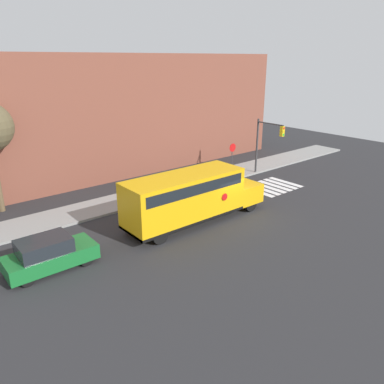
% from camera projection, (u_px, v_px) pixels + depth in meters
% --- Properties ---
extents(ground_plane, '(60.00, 60.00, 0.00)m').
position_uv_depth(ground_plane, '(229.00, 216.00, 23.96)').
color(ground_plane, '#28282B').
extents(sidewalk_strip, '(44.00, 3.00, 0.15)m').
position_uv_depth(sidewalk_strip, '(169.00, 189.00, 28.65)').
color(sidewalk_strip, gray).
rests_on(sidewalk_strip, ground).
extents(building_backdrop, '(32.00, 4.00, 9.92)m').
position_uv_depth(building_backdrop, '(122.00, 115.00, 31.72)').
color(building_backdrop, brown).
rests_on(building_backdrop, ground).
extents(crosswalk_stripes, '(4.00, 3.20, 0.01)m').
position_uv_depth(crosswalk_stripes, '(272.00, 186.00, 29.45)').
color(crosswalk_stripes, white).
rests_on(crosswalk_stripes, ground).
extents(school_bus, '(9.54, 2.57, 3.14)m').
position_uv_depth(school_bus, '(190.00, 195.00, 22.40)').
color(school_bus, '#EAA80F').
rests_on(school_bus, ground).
extents(parked_car, '(4.18, 1.80, 1.63)m').
position_uv_depth(parked_car, '(49.00, 254.00, 17.69)').
color(parked_car, '#196B2D').
rests_on(parked_car, ground).
extents(stop_sign, '(0.69, 0.10, 2.89)m').
position_uv_depth(stop_sign, '(232.00, 155.00, 31.20)').
color(stop_sign, '#38383A').
rests_on(stop_sign, ground).
extents(traffic_light, '(0.28, 2.74, 4.77)m').
position_uv_depth(traffic_light, '(266.00, 139.00, 31.06)').
color(traffic_light, '#38383A').
rests_on(traffic_light, ground).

